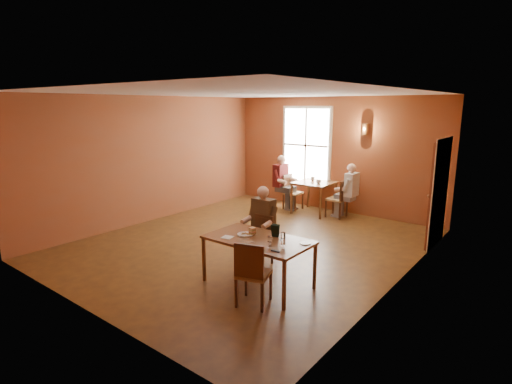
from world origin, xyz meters
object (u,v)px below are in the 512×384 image
Objects in this scene: diner_main at (257,229)px; diner_maroon at (292,184)px; chair_diner_main at (258,241)px; chair_empty at (254,272)px; diner_white at (338,191)px; main_table at (258,262)px; second_table at (314,198)px; chair_diner_maroon at (293,192)px; chair_diner_white at (337,198)px.

diner_main is 4.06m from diner_maroon.
chair_diner_main is 1.44m from chair_empty.
diner_maroon is at bearing 90.00° from diner_white.
main_table is 4.84m from diner_maroon.
diner_white reaches higher than second_table.
chair_empty is at bearing 125.94° from diner_main.
diner_maroon reaches higher than chair_diner_maroon.
chair_diner_maroon reaches higher than second_table.
diner_main is 3.83m from second_table.
main_table is 0.84m from diner_main.
chair_diner_main is 3.69m from diner_white.
second_table is 0.96× the size of chair_diner_white.
main_table is at bearing 104.08° from chair_empty.
main_table is 4.82m from chair_diner_maroon.
diner_main is 3.71m from diner_white.
diner_white is at bearing 0.00° from second_table.
second_table is (-0.99, 3.70, -0.25)m from diner_main.
chair_diner_main is (-0.50, 0.65, 0.06)m from main_table.
second_table is at bearing 90.00° from diner_white.
chair_empty is (0.83, -1.15, -0.18)m from diner_main.
chair_empty is at bearing -166.76° from diner_white.
chair_diner_white reaches higher than chair_empty.
diner_maroon is (-2.17, 4.32, 0.32)m from main_table.
chair_diner_main is at bearing -174.75° from chair_diner_white.
diner_white is (0.68, 0.00, 0.26)m from second_table.
main_table is 1.16× the size of diner_maroon.
chair_empty reaches higher than second_table.
second_table is 0.70× the size of diner_white.
diner_main is at bearing -75.06° from second_table.
diner_maroon is at bearing 90.00° from chair_diner_white.
diner_main is at bearing 23.88° from chair_diner_maroon.
diner_white is 1.34m from chair_diner_maroon.
second_table is at bearing 92.47° from chair_empty.
second_table is at bearing 90.00° from diner_maroon.
chair_diner_main is at bearing -90.00° from diner_main.
chair_diner_main is 0.65× the size of diner_white.
diner_main reaches higher than chair_empty.
chair_diner_main reaches higher than main_table.
chair_empty is 1.02× the size of second_table.
chair_diner_white is at bearing 90.00° from diner_maroon.
diner_maroon is (-2.50, 4.85, 0.23)m from chair_empty.
chair_diner_maroon is 0.23m from diner_maroon.
diner_maroon is at bearing 180.00° from second_table.
chair_diner_white reaches higher than second_table.
main_table is at bearing 128.88° from diner_main.
chair_diner_maroon is at bearing 90.00° from diner_maroon.
chair_diner_main is 4.04m from diner_maroon.
chair_diner_white is (-0.84, 4.32, 0.10)m from main_table.
chair_empty reaches higher than chair_diner_main.
chair_diner_white is 1.35m from diner_maroon.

